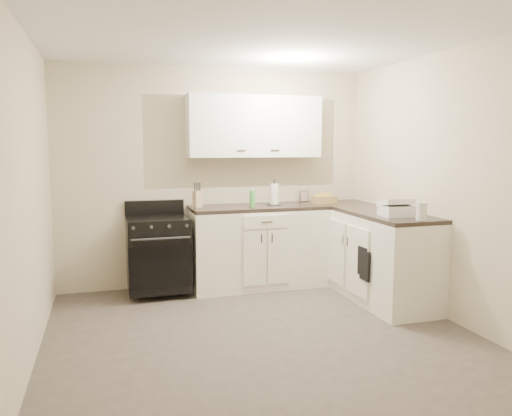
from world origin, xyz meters
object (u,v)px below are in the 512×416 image
object	(u,v)px
knife_block	(197,199)
stove	(158,254)
countertop_grill	(396,211)
paper_towel	(274,194)
wicker_basket	(324,200)

from	to	relation	value
knife_block	stove	bearing A→B (deg)	163.88
stove	knife_block	bearing A→B (deg)	7.55
stove	countertop_grill	bearing A→B (deg)	-28.41
paper_towel	wicker_basket	xyz separation A→B (m)	(0.62, -0.03, -0.08)
stove	paper_towel	distance (m)	1.48
knife_block	countertop_grill	size ratio (longest dim) A/B	0.65
wicker_basket	countertop_grill	xyz separation A→B (m)	(0.21, -1.20, 0.01)
stove	countertop_grill	world-z (taller)	countertop_grill
paper_towel	knife_block	bearing A→B (deg)	179.69
paper_towel	countertop_grill	bearing A→B (deg)	-55.94
stove	countertop_grill	xyz separation A→B (m)	(2.18, -1.18, 0.53)
knife_block	countertop_grill	distance (m)	2.13
countertop_grill	stove	bearing A→B (deg)	157.94
stove	countertop_grill	size ratio (longest dim) A/B	2.76
countertop_grill	paper_towel	bearing A→B (deg)	130.41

